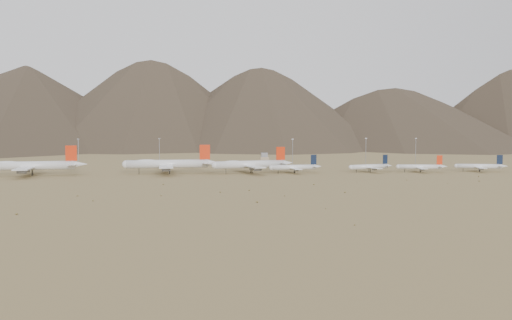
{
  "coord_description": "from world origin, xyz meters",
  "views": [
    {
      "loc": [
        -17.99,
        -352.19,
        35.57
      ],
      "look_at": [
        14.41,
        30.0,
        10.94
      ],
      "focal_mm": 35.0,
      "sensor_mm": 36.0,
      "label": 1
    }
  ],
  "objects": [
    {
      "name": "ground",
      "position": [
        0.0,
        0.0,
        0.0
      ],
      "size": [
        3000.0,
        3000.0,
        0.0
      ],
      "primitive_type": "plane",
      "color": "tan",
      "rests_on": "ground"
    },
    {
      "name": "mountain_ridge",
      "position": [
        0.0,
        900.0,
        150.0
      ],
      "size": [
        4400.0,
        1000.0,
        300.0
      ],
      "color": "brown",
      "rests_on": "ground"
    },
    {
      "name": "widebody_west",
      "position": [
        -153.75,
        30.05,
        7.72
      ],
      "size": [
        75.1,
        58.41,
        22.4
      ],
      "rotation": [
        0.0,
        0.0,
        0.14
      ],
      "color": "white",
      "rests_on": "ground"
    },
    {
      "name": "widebody_centre",
      "position": [
        -53.55,
        39.76,
        7.73
      ],
      "size": [
        75.4,
        58.28,
        22.41
      ],
      "rotation": [
        0.0,
        0.0,
        0.09
      ],
      "color": "white",
      "rests_on": "ground"
    },
    {
      "name": "widebody_east",
      "position": [
        10.77,
        39.45,
        7.02
      ],
      "size": [
        66.78,
        52.84,
        20.36
      ],
      "rotation": [
        0.0,
        0.0,
        0.28
      ],
      "color": "white",
      "rests_on": "ground"
    },
    {
      "name": "narrowbody_a",
      "position": [
        45.8,
        36.01,
        4.67
      ],
      "size": [
        43.42,
        31.59,
        14.4
      ],
      "rotation": [
        0.0,
        0.0,
        0.15
      ],
      "color": "white",
      "rests_on": "ground"
    },
    {
      "name": "narrowbody_b",
      "position": [
        107.73,
        39.69,
        4.47
      ],
      "size": [
        40.17,
        29.94,
        13.78
      ],
      "rotation": [
        0.0,
        0.0,
        0.33
      ],
      "color": "white",
      "rests_on": "ground"
    },
    {
      "name": "narrowbody_c",
      "position": [
        148.19,
        34.95,
        4.42
      ],
      "size": [
        41.22,
        29.79,
        13.62
      ],
      "rotation": [
        0.0,
        0.0,
        -0.1
      ],
      "color": "white",
      "rests_on": "ground"
    },
    {
      "name": "narrowbody_d",
      "position": [
        198.3,
        35.68,
        4.48
      ],
      "size": [
        41.26,
        30.31,
        13.82
      ],
      "rotation": [
        0.0,
        0.0,
        -0.22
      ],
      "color": "white",
      "rests_on": "ground"
    },
    {
      "name": "control_tower",
      "position": [
        30.0,
        120.0,
        5.32
      ],
      "size": [
        8.0,
        8.0,
        12.0
      ],
      "color": "tan",
      "rests_on": "ground"
    },
    {
      "name": "mast_far_west",
      "position": [
        -143.78,
        123.7,
        14.2
      ],
      "size": [
        2.0,
        0.6,
        25.7
      ],
      "color": "gray",
      "rests_on": "ground"
    },
    {
      "name": "mast_west",
      "position": [
        -70.63,
        136.78,
        14.2
      ],
      "size": [
        2.0,
        0.6,
        25.7
      ],
      "color": "gray",
      "rests_on": "ground"
    },
    {
      "name": "mast_centre",
      "position": [
        54.87,
        105.05,
        14.2
      ],
      "size": [
        2.0,
        0.6,
        25.7
      ],
      "color": "gray",
      "rests_on": "ground"
    },
    {
      "name": "mast_east",
      "position": [
        132.8,
        132.07,
        14.2
      ],
      "size": [
        2.0,
        0.6,
        25.7
      ],
      "color": "gray",
      "rests_on": "ground"
    },
    {
      "name": "mast_far_east",
      "position": [
        183.18,
        130.18,
        14.2
      ],
      "size": [
        2.0,
        0.6,
        25.7
      ],
      "color": "gray",
      "rests_on": "ground"
    },
    {
      "name": "desert_scrub",
      "position": [
        -25.61,
        -90.82,
        0.31
      ],
      "size": [
        437.16,
        175.28,
        0.8
      ],
      "color": "olive",
      "rests_on": "ground"
    }
  ]
}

